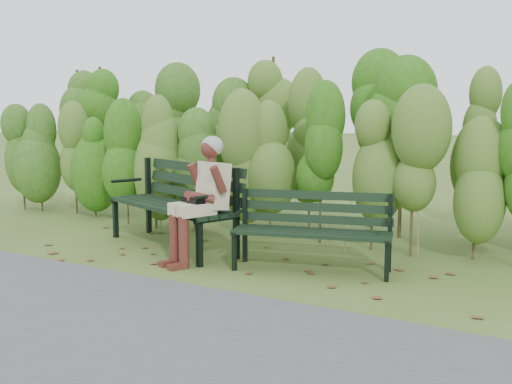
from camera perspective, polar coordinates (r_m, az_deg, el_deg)
The scene contains 7 objects.
ground at distance 6.56m, azimuth -1.54°, elevation -6.86°, with size 80.00×80.00×0.00m, color #485921.
footpath at distance 4.90m, azimuth -15.40°, elevation -12.12°, with size 60.00×2.50×0.01m, color #474749.
hedge_band at distance 8.01m, azimuth 5.42°, elevation 4.84°, with size 11.04×1.67×2.42m.
leaf_litter at distance 6.40m, azimuth -1.78°, elevation -7.20°, with size 5.74×2.24×0.01m.
bench_left at distance 7.35m, azimuth -7.43°, elevation -0.53°, with size 2.17×1.36×1.03m.
bench_right at distance 6.28m, azimuth 5.48°, elevation -3.06°, with size 1.71×0.91×0.81m.
seated_woman at distance 6.52m, azimuth -5.12°, elevation 0.15°, with size 0.60×0.82×1.38m.
Camera 1 is at (3.32, -5.42, 1.63)m, focal length 42.00 mm.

